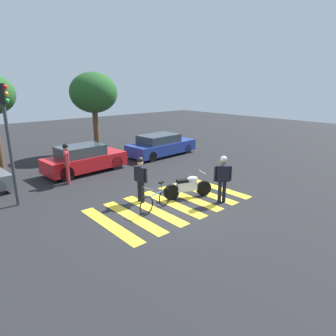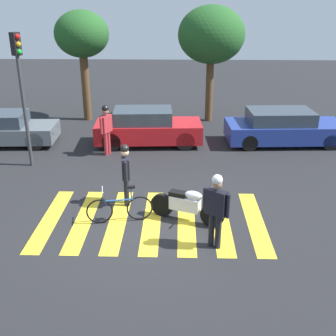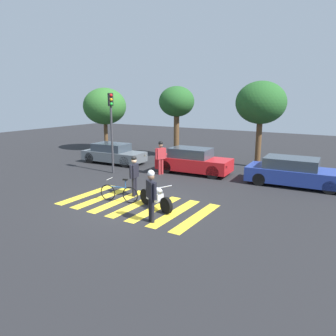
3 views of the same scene
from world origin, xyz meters
TOP-DOWN VIEW (x-y plane):
  - ground_plane at (0.00, 0.00)m, footprint 60.00×60.00m
  - police_motorcycle at (0.90, 0.03)m, footprint 1.93×0.97m
  - leaning_bicycle at (-0.82, -0.07)m, footprint 1.70×0.49m
  - officer_on_foot at (-0.77, 0.91)m, footprint 0.27×0.67m
  - officer_by_motorcycle at (1.54, -1.18)m, footprint 0.58×0.45m
  - pedestrian_bystander at (-1.97, 4.88)m, footprint 0.39×0.64m
  - crosswalk_stripes at (-0.00, 0.00)m, footprint 5.85×3.32m
  - car_grey_coupe at (-6.29, 5.91)m, footprint 4.17×1.90m
  - car_red_convertible at (-0.57, 6.08)m, footprint 4.22×1.91m
  - car_blue_hatchback at (4.81, 6.33)m, footprint 4.66×2.08m
  - traffic_light_pole at (-4.43, 3.73)m, footprint 0.36×0.33m
  - street_tree_near at (-10.20, 9.59)m, footprint 3.34×3.34m
  - street_tree_mid at (-3.68, 9.59)m, footprint 2.41×2.41m
  - street_tree_far at (2.06, 9.59)m, footprint 2.95×2.95m

SIDE VIEW (x-z plane):
  - ground_plane at x=0.00m, z-range 0.00..0.00m
  - crosswalk_stripes at x=0.00m, z-range 0.00..0.01m
  - leaning_bicycle at x=-0.82m, z-range -0.12..0.88m
  - police_motorcycle at x=0.90m, z-range -0.06..0.97m
  - car_grey_coupe at x=-6.29m, z-range -0.02..1.27m
  - car_blue_hatchback at x=4.81m, z-range -0.03..1.33m
  - car_red_convertible at x=-0.57m, z-range -0.03..1.40m
  - officer_on_foot at x=-0.77m, z-range 0.14..1.93m
  - officer_by_motorcycle at x=1.54m, z-range 0.15..2.00m
  - pedestrian_bystander at x=-1.97m, z-range 0.16..2.03m
  - traffic_light_pole at x=-4.43m, z-range 0.75..5.18m
  - street_tree_near at x=-10.20m, z-range 1.02..5.94m
  - street_tree_mid at x=-3.68m, z-range 1.36..6.30m
  - street_tree_far at x=2.06m, z-range 1.28..6.43m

